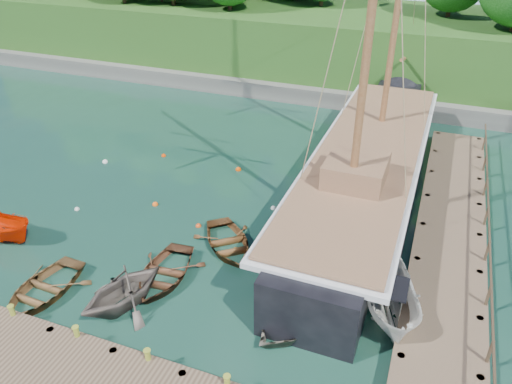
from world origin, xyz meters
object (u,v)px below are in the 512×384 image
schooner (365,178)px  cabin_boat_white (386,314)px  rowboat_2 (164,278)px  rowboat_1 (125,305)px  rowboat_4 (228,247)px  rowboat_0 (44,295)px  rowboat_3 (296,323)px  motorboat_orange (2,239)px

schooner → cabin_boat_white: bearing=-73.1°
rowboat_2 → cabin_boat_white: size_ratio=0.78×
rowboat_1 → rowboat_4: 5.63m
rowboat_0 → schooner: bearing=51.4°
rowboat_0 → rowboat_3: 10.66m
rowboat_2 → schooner: bearing=51.1°
rowboat_0 → cabin_boat_white: (13.68, 4.04, 0.00)m
rowboat_2 → motorboat_orange: motorboat_orange is taller
rowboat_3 → motorboat_orange: (-15.13, 0.23, 0.00)m
rowboat_2 → schooner: 12.24m
rowboat_4 → cabin_boat_white: size_ratio=0.76×
rowboat_1 → rowboat_2: 2.15m
cabin_boat_white → schooner: bearing=88.3°
motorboat_orange → schooner: size_ratio=0.13×
cabin_boat_white → motorboat_orange: bearing=166.7°
rowboat_4 → cabin_boat_white: bearing=-52.4°
rowboat_4 → motorboat_orange: 11.15m
rowboat_2 → cabin_boat_white: 9.53m
rowboat_0 → rowboat_4: bearing=46.7°
rowboat_4 → cabin_boat_white: (7.74, -1.76, 0.00)m
rowboat_3 → schooner: (0.68, 10.53, 1.23)m
rowboat_3 → cabin_boat_white: bearing=51.9°
rowboat_3 → rowboat_1: bearing=-144.1°
rowboat_0 → motorboat_orange: bearing=154.5°
motorboat_orange → cabin_boat_white: cabin_boat_white is taller
rowboat_4 → schooner: size_ratio=0.13×
rowboat_4 → rowboat_2: bearing=-158.7°
rowboat_3 → schooner: 10.63m
rowboat_1 → rowboat_0: bearing=-148.3°
motorboat_orange → rowboat_4: bearing=-71.2°
rowboat_2 → rowboat_4: size_ratio=1.03×
rowboat_2 → schooner: (6.87, 10.05, 1.23)m
rowboat_4 → cabin_boat_white: 7.94m
motorboat_orange → schooner: schooner is taller
cabin_boat_white → rowboat_2: bearing=169.8°
rowboat_3 → motorboat_orange: 15.14m
motorboat_orange → cabin_boat_white: 18.45m
rowboat_2 → rowboat_0: bearing=-151.7°
rowboat_2 → schooner: size_ratio=0.14×
rowboat_1 → motorboat_orange: size_ratio=0.94×
rowboat_1 → cabin_boat_white: (10.11, 3.35, 0.00)m
rowboat_1 → rowboat_3: rowboat_1 is taller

